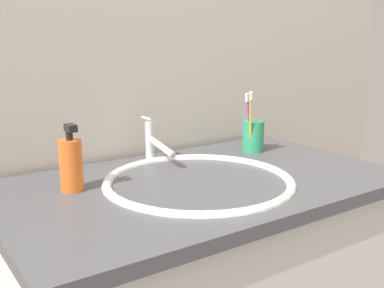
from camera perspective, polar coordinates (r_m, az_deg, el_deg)
The scene contains 7 objects.
tiled_wall_back at distance 1.39m, azimuth -7.15°, elevation 13.77°, with size 2.19×0.04×2.40m, color beige.
sink_basin at distance 1.16m, azimuth 0.84°, elevation -6.68°, with size 0.47×0.47×0.12m.
faucet at distance 1.31m, azimuth -4.72°, elevation 0.18°, with size 0.02×0.17×0.12m.
toothbrush_cup at distance 1.44m, azimuth 7.54°, elevation 0.95°, with size 0.07×0.07×0.10m, color #2D9966.
toothbrush_purple at distance 1.42m, azimuth 7.02°, elevation 3.16°, with size 0.04×0.01×0.18m.
toothbrush_yellow at distance 1.39m, azimuth 7.23°, elevation 3.15°, with size 0.05×0.04×0.19m.
soap_dispenser at distance 1.10m, azimuth -14.66°, elevation -2.38°, with size 0.05×0.06×0.16m.
Camera 1 is at (-0.64, -0.90, 1.18)m, focal length 43.35 mm.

